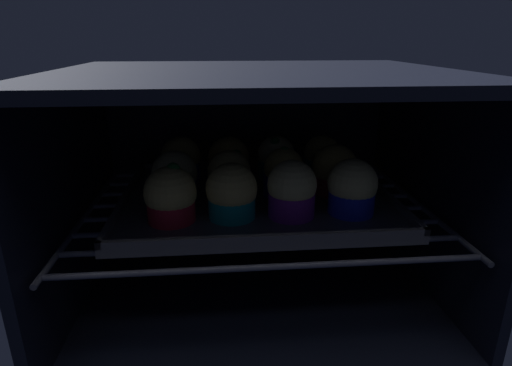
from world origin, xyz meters
The scene contains 15 objects.
oven_cavity centered at (0.00, 26.25, 17.00)cm, with size 59.00×47.00×37.00cm.
oven_rack centered at (0.00, 22.00, 13.60)cm, with size 54.80×42.00×0.80cm.
baking_tray centered at (0.00, 23.27, 14.67)cm, with size 42.99×34.29×2.20cm.
muffin_row0_col0 centered at (-12.86, 14.41, 18.81)cm, with size 7.42×7.42×8.44cm.
muffin_row0_col1 centered at (-4.26, 14.83, 18.86)cm, with size 7.44×7.44×8.13cm.
muffin_row0_col2 centered at (4.39, 14.54, 19.14)cm, with size 7.16×7.16×8.42cm.
muffin_row0_col3 centered at (13.41, 14.86, 18.97)cm, with size 7.33×7.33×8.27cm.
muffin_row1_col0 centered at (-13.13, 23.38, 18.67)cm, with size 7.34×7.34×7.84cm.
muffin_row1_col1 centered at (-4.35, 23.33, 18.64)cm, with size 7.06×7.06×7.69cm.
muffin_row1_col2 centered at (4.57, 23.34, 18.85)cm, with size 6.80×6.80×8.15cm.
muffin_row1_col3 centered at (13.13, 23.47, 18.94)cm, with size 7.46×7.46×8.25cm.
muffin_row2_col0 centered at (-12.77, 32.02, 18.94)cm, with size 7.07×7.07×8.13cm.
muffin_row2_col1 centered at (-4.20, 31.62, 18.78)cm, with size 7.39×7.39×8.01cm.
muffin_row2_col2 centered at (4.50, 32.17, 18.77)cm, with size 6.88×6.88×8.01cm.
muffin_row2_col3 centered at (13.10, 32.35, 18.68)cm, with size 6.80×6.80×7.75cm.
Camera 1 is at (-5.80, -40.98, 40.00)cm, focal length 29.22 mm.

